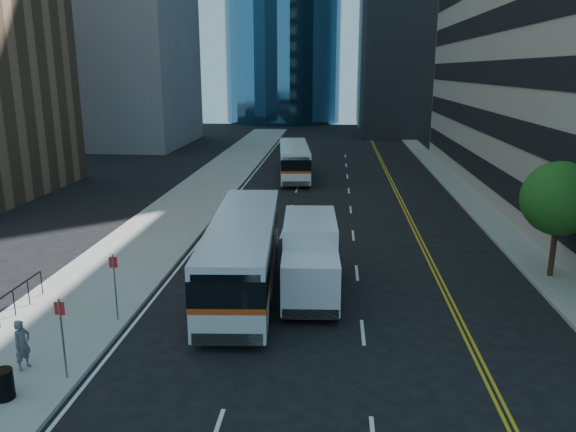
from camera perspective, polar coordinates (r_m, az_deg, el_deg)
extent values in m
plane|color=black|center=(18.60, 6.30, -14.33)|extent=(160.00, 160.00, 0.00)
cube|color=gray|center=(43.37, -8.48, 2.62)|extent=(5.00, 90.00, 0.15)
cube|color=gray|center=(43.31, 17.54, 2.08)|extent=(2.00, 90.00, 0.15)
cylinder|color=#332114|center=(27.23, 25.29, -3.31)|extent=(0.24, 0.24, 2.20)
sphere|color=#154B18|center=(26.65, 25.85, 1.61)|extent=(3.20, 3.20, 3.20)
cube|color=silver|center=(23.83, -4.52, -5.30)|extent=(3.31, 11.81, 1.07)
cube|color=#C54112|center=(23.63, -4.55, -3.86)|extent=(3.33, 11.83, 0.21)
cube|color=black|center=(23.46, -4.58, -2.62)|extent=(3.33, 11.83, 0.87)
cube|color=silver|center=(23.26, -4.61, -0.90)|extent=(3.31, 11.81, 0.49)
cylinder|color=black|center=(20.91, -8.57, -9.51)|extent=(0.36, 0.99, 0.97)
cylinder|color=black|center=(20.66, -2.21, -9.66)|extent=(0.36, 0.99, 0.97)
cylinder|color=black|center=(27.01, -6.31, -3.79)|extent=(0.36, 0.99, 0.97)
cylinder|color=black|center=(26.81, -1.45, -3.84)|extent=(0.36, 0.99, 0.97)
cube|color=white|center=(48.37, 0.61, 4.90)|extent=(3.43, 10.94, 0.99)
cube|color=#C63B12|center=(48.27, 0.61, 5.58)|extent=(3.45, 10.96, 0.20)
cube|color=black|center=(48.20, 0.61, 6.16)|extent=(3.45, 10.96, 0.81)
cube|color=white|center=(48.10, 0.61, 6.95)|extent=(3.43, 10.94, 0.45)
cylinder|color=black|center=(45.24, -0.60, 3.76)|extent=(0.36, 0.92, 0.90)
cylinder|color=black|center=(45.30, 2.05, 3.77)|extent=(0.36, 0.92, 0.90)
cylinder|color=black|center=(51.23, -0.66, 5.04)|extent=(0.36, 0.92, 0.90)
cylinder|color=black|center=(51.29, 1.68, 5.05)|extent=(0.36, 0.92, 0.90)
cube|color=silver|center=(20.98, 2.28, -6.85)|extent=(2.25, 2.08, 1.88)
cube|color=black|center=(20.06, 2.31, -6.79)|extent=(1.95, 0.16, 0.99)
cube|color=silver|center=(23.76, 2.25, -2.87)|extent=(2.37, 4.41, 2.33)
cube|color=black|center=(23.28, 2.23, -6.76)|extent=(1.86, 5.99, 0.22)
cylinder|color=black|center=(21.16, -0.36, -9.20)|extent=(0.30, 0.87, 0.86)
cylinder|color=black|center=(21.18, 4.88, -9.23)|extent=(0.30, 0.87, 0.86)
cylinder|color=black|center=(25.33, 0.03, -5.10)|extent=(0.30, 0.87, 0.86)
cylinder|color=black|center=(25.34, 4.37, -5.13)|extent=(0.30, 0.87, 0.86)
cylinder|color=black|center=(17.96, -26.97, -15.00)|extent=(0.72, 0.72, 0.86)
imported|color=#56575E|center=(19.14, -25.38, -11.72)|extent=(0.53, 0.66, 1.58)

